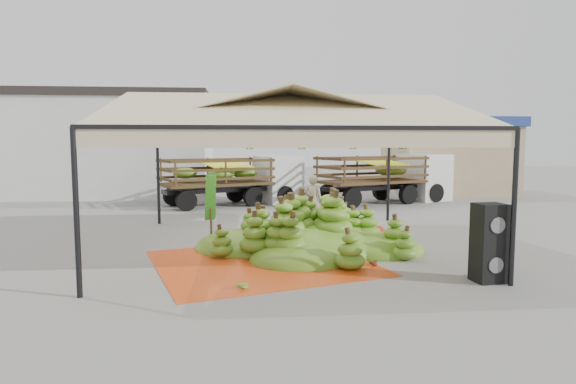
{
  "coord_description": "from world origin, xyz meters",
  "views": [
    {
      "loc": [
        -1.07,
        -12.59,
        2.69
      ],
      "look_at": [
        0.2,
        1.5,
        1.3
      ],
      "focal_mm": 30.0,
      "sensor_mm": 36.0,
      "label": 1
    }
  ],
  "objects": [
    {
      "name": "hand_red_a",
      "position": [
        1.71,
        -2.23,
        0.09
      ],
      "size": [
        0.51,
        0.48,
        0.18
      ],
      "primitive_type": "ellipsoid",
      "rotation": [
        0.0,
        0.0,
        -0.52
      ],
      "color": "maroon",
      "rests_on": "ground"
    },
    {
      "name": "hand_green",
      "position": [
        -1.18,
        -3.7,
        0.09
      ],
      "size": [
        0.5,
        0.48,
        0.18
      ],
      "primitive_type": "ellipsoid",
      "rotation": [
        0.0,
        0.0,
        -0.56
      ],
      "color": "#59831B",
      "rests_on": "ground"
    },
    {
      "name": "hand_yellow_b",
      "position": [
        0.39,
        -1.73,
        0.1
      ],
      "size": [
        0.56,
        0.51,
        0.2
      ],
      "primitive_type": "ellipsoid",
      "rotation": [
        0.0,
        0.0,
        0.42
      ],
      "color": "gold",
      "rests_on": "ground"
    },
    {
      "name": "banana_leaves",
      "position": [
        -1.9,
        1.27,
        0.0
      ],
      "size": [
        0.96,
        1.36,
        3.7
      ],
      "primitive_type": null,
      "color": "#217920",
      "rests_on": "ground"
    },
    {
      "name": "building_tan",
      "position": [
        10.0,
        13.0,
        2.07
      ],
      "size": [
        6.3,
        5.3,
        4.1
      ],
      "color": "tan",
      "rests_on": "ground"
    },
    {
      "name": "tarp_right",
      "position": [
        1.31,
        1.04,
        0.01
      ],
      "size": [
        4.21,
        4.38,
        0.01
      ],
      "primitive_type": "cube",
      "rotation": [
        0.0,
        0.0,
        -0.09
      ],
      "color": "red",
      "rests_on": "ground"
    },
    {
      "name": "hand_red_b",
      "position": [
        3.51,
        -3.42,
        0.11
      ],
      "size": [
        0.54,
        0.47,
        0.23
      ],
      "primitive_type": "ellipsoid",
      "rotation": [
        0.0,
        0.0,
        0.12
      ],
      "color": "#541C13",
      "rests_on": "ground"
    },
    {
      "name": "building_white",
      "position": [
        -10.0,
        14.0,
        2.71
      ],
      "size": [
        14.3,
        6.3,
        5.4
      ],
      "color": "silver",
      "rests_on": "ground"
    },
    {
      "name": "hand_yellow_a",
      "position": [
        -0.22,
        -1.69,
        0.1
      ],
      "size": [
        0.43,
        0.36,
        0.19
      ],
      "primitive_type": "ellipsoid",
      "rotation": [
        0.0,
        0.0,
        0.03
      ],
      "color": "gold",
      "rests_on": "ground"
    },
    {
      "name": "tarp_left",
      "position": [
        -0.71,
        -1.78,
        0.01
      ],
      "size": [
        5.72,
        5.58,
        0.01
      ],
      "primitive_type": "cube",
      "rotation": [
        0.0,
        0.0,
        0.31
      ],
      "color": "red",
      "rests_on": "ground"
    },
    {
      "name": "vendor",
      "position": [
        1.13,
        2.76,
        0.87
      ],
      "size": [
        0.75,
        0.64,
        1.74
      ],
      "primitive_type": "imported",
      "rotation": [
        0.0,
        0.0,
        2.71
      ],
      "color": "gray",
      "rests_on": "ground"
    },
    {
      "name": "speaker_stack",
      "position": [
        3.69,
        -3.7,
        0.78
      ],
      "size": [
        0.62,
        0.56,
        1.55
      ],
      "rotation": [
        0.0,
        0.0,
        0.12
      ],
      "color": "black",
      "rests_on": "ground"
    },
    {
      "name": "hanging_bunches",
      "position": [
        1.33,
        1.26,
        2.62
      ],
      "size": [
        4.74,
        0.24,
        0.2
      ],
      "color": "#336F17",
      "rests_on": "ground"
    },
    {
      "name": "banana_heap",
      "position": [
        0.66,
        -0.55,
        0.65
      ],
      "size": [
        7.19,
        6.42,
        1.31
      ],
      "primitive_type": "ellipsoid",
      "rotation": [
        0.0,
        0.0,
        -0.26
      ],
      "color": "#517A19",
      "rests_on": "ground"
    },
    {
      "name": "canopy_tent",
      "position": [
        0.0,
        0.0,
        3.3
      ],
      "size": [
        8.1,
        8.1,
        4.0
      ],
      "color": "black",
      "rests_on": "ground"
    },
    {
      "name": "ground",
      "position": [
        0.0,
        0.0,
        0.0
      ],
      "size": [
        90.0,
        90.0,
        0.0
      ],
      "primitive_type": "plane",
      "color": "slate",
      "rests_on": "ground"
    },
    {
      "name": "truck_left",
      "position": [
        -1.36,
        9.16,
        1.33
      ],
      "size": [
        6.6,
        4.57,
        2.16
      ],
      "rotation": [
        0.0,
        0.0,
        0.43
      ],
      "color": "#473117",
      "rests_on": "ground"
    },
    {
      "name": "truck_right",
      "position": [
        5.72,
        9.4,
        1.37
      ],
      "size": [
        6.84,
        4.5,
        2.23
      ],
      "rotation": [
        0.0,
        0.0,
        0.39
      ],
      "color": "#4C3219",
      "rests_on": "ground"
    }
  ]
}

